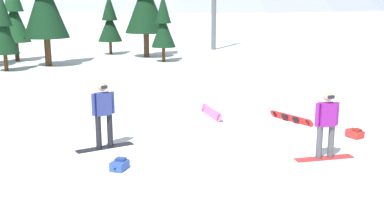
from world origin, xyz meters
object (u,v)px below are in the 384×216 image
(loose_snowboard_near_left, at_px, (291,118))
(backpack_red, at_px, (355,133))
(pine_tree_tall, at_px, (14,14))
(snowboarder_midground, at_px, (104,114))
(pine_tree_leaning, at_px, (110,22))
(pine_tree_broad, at_px, (163,25))
(snowboarder_foreground, at_px, (326,124))
(loose_snowboard_near_right, at_px, (211,112))
(pine_tree_twin, at_px, (3,28))
(backpack_blue, at_px, (120,165))

(loose_snowboard_near_left, height_order, backpack_red, backpack_red)
(loose_snowboard_near_left, xyz_separation_m, pine_tree_tall, (-4.99, 20.30, 2.81))
(snowboarder_midground, distance_m, backpack_red, 7.15)
(pine_tree_leaning, bearing_deg, snowboarder_midground, -110.29)
(backpack_red, relative_size, pine_tree_broad, 0.13)
(snowboarder_midground, distance_m, pine_tree_broad, 17.61)
(backpack_red, xyz_separation_m, pine_tree_leaning, (0.96, 23.06, 2.15))
(snowboarder_foreground, distance_m, pine_tree_tall, 23.82)
(snowboarder_foreground, relative_size, loose_snowboard_near_right, 0.93)
(pine_tree_tall, height_order, pine_tree_leaning, pine_tree_tall)
(pine_tree_tall, distance_m, pine_tree_twin, 4.38)
(loose_snowboard_near_left, distance_m, backpack_blue, 6.57)
(snowboarder_foreground, xyz_separation_m, loose_snowboard_near_right, (-0.18, 5.13, -0.77))
(loose_snowboard_near_right, height_order, pine_tree_broad, pine_tree_broad)
(loose_snowboard_near_left, height_order, backpack_blue, backpack_blue)
(loose_snowboard_near_left, xyz_separation_m, pine_tree_leaning, (1.41, 20.80, 2.14))
(backpack_blue, relative_size, pine_tree_tall, 0.10)
(snowboarder_midground, bearing_deg, loose_snowboard_near_left, -3.15)
(loose_snowboard_near_right, bearing_deg, snowboarder_foreground, -87.99)
(loose_snowboard_near_right, height_order, pine_tree_leaning, pine_tree_leaning)
(snowboarder_foreground, xyz_separation_m, pine_tree_leaning, (3.06, 24.00, 1.37))
(snowboarder_foreground, distance_m, backpack_blue, 5.14)
(pine_tree_broad, height_order, pine_tree_twin, pine_tree_twin)
(pine_tree_broad, bearing_deg, pine_tree_leaning, 105.54)
(snowboarder_midground, relative_size, pine_tree_twin, 0.42)
(backpack_red, height_order, pine_tree_tall, pine_tree_tall)
(backpack_red, bearing_deg, pine_tree_tall, 103.54)
(snowboarder_foreground, bearing_deg, backpack_blue, 159.60)
(pine_tree_tall, bearing_deg, pine_tree_twin, -107.28)
(snowboarder_midground, bearing_deg, pine_tree_tall, 86.63)
(pine_tree_tall, bearing_deg, loose_snowboard_near_right, -80.25)
(pine_tree_tall, relative_size, pine_tree_leaning, 1.30)
(loose_snowboard_near_right, xyz_separation_m, loose_snowboard_near_left, (1.83, -1.94, -0.00))
(snowboarder_foreground, height_order, snowboarder_midground, snowboarder_midground)
(backpack_red, relative_size, pine_tree_leaning, 0.13)
(snowboarder_midground, height_order, backpack_blue, snowboarder_midground)
(pine_tree_broad, distance_m, pine_tree_twin, 9.22)
(backpack_red, bearing_deg, pine_tree_leaning, 87.62)
(pine_tree_leaning, bearing_deg, loose_snowboard_near_left, -93.86)
(snowboarder_foreground, relative_size, pine_tree_twin, 0.40)
(backpack_red, relative_size, pine_tree_twin, 0.13)
(loose_snowboard_near_right, height_order, backpack_blue, loose_snowboard_near_right)
(pine_tree_leaning, xyz_separation_m, pine_tree_broad, (1.51, -5.43, 0.00))
(loose_snowboard_near_right, xyz_separation_m, pine_tree_tall, (-3.16, 18.37, 2.81))
(backpack_red, distance_m, pine_tree_leaning, 23.18)
(loose_snowboard_near_left, height_order, pine_tree_twin, pine_tree_twin)
(snowboarder_foreground, xyz_separation_m, snowboarder_midground, (-4.51, 3.53, 0.04))
(snowboarder_foreground, relative_size, snowboarder_midground, 0.96)
(loose_snowboard_near_left, relative_size, backpack_blue, 3.34)
(snowboarder_foreground, xyz_separation_m, backpack_blue, (-4.76, 1.77, -0.79))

